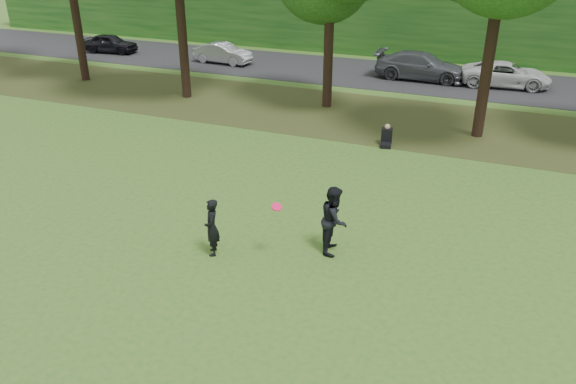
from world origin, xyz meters
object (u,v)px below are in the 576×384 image
(frisbee, at_px, (277,207))
(seated_person, at_px, (387,137))
(player_left, at_px, (212,227))
(player_right, at_px, (334,219))

(frisbee, bearing_deg, seated_person, 85.70)
(frisbee, distance_m, seated_person, 9.30)
(player_left, xyz_separation_m, seated_person, (2.33, 9.63, -0.47))
(player_right, xyz_separation_m, seated_person, (-0.53, 8.27, -0.60))
(player_left, height_order, frisbee, frisbee)
(player_left, bearing_deg, seated_person, 138.85)
(seated_person, bearing_deg, player_left, -113.79)
(player_right, bearing_deg, seated_person, -6.18)
(player_left, distance_m, seated_person, 9.91)
(player_left, bearing_deg, player_right, 87.83)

